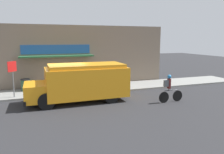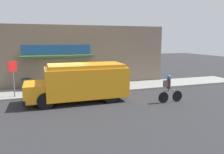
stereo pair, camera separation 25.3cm
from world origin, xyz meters
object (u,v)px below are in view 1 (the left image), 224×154
at_px(school_bus, 81,82).
at_px(cyclist, 169,89).
at_px(trash_bin, 26,85).
at_px(stop_sign_post, 13,73).

distance_m(school_bus, cyclist, 4.95).
bearing_deg(cyclist, school_bus, 156.86).
xyz_separation_m(school_bus, trash_bin, (-3.08, 3.32, -0.62)).
bearing_deg(school_bus, stop_sign_post, 154.51).
bearing_deg(cyclist, trash_bin, 144.77).
distance_m(school_bus, trash_bin, 4.57).
xyz_separation_m(stop_sign_post, trash_bin, (0.60, 1.56, -1.07)).
bearing_deg(trash_bin, school_bus, -47.16).
xyz_separation_m(school_bus, stop_sign_post, (-3.68, 1.76, 0.46)).
height_order(school_bus, cyclist, school_bus).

